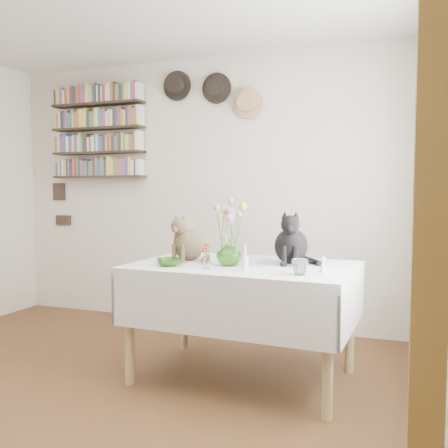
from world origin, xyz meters
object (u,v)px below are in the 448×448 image
at_px(dining_table, 243,293).
at_px(tabby_cat, 189,236).
at_px(flower_vase, 229,252).
at_px(black_cat, 291,236).
at_px(bookshelf_unit, 98,132).

xyz_separation_m(dining_table, tabby_cat, (-0.42, 0.05, 0.36)).
bearing_deg(dining_table, flower_vase, -127.23).
relative_size(tabby_cat, flower_vase, 1.94).
distance_m(tabby_cat, black_cat, 0.71).
xyz_separation_m(black_cat, bookshelf_unit, (-2.19, 0.99, 0.88)).
bearing_deg(black_cat, tabby_cat, 178.92).
bearing_deg(bookshelf_unit, flower_vase, -34.03).
xyz_separation_m(tabby_cat, flower_vase, (0.35, -0.14, -0.08)).
bearing_deg(flower_vase, bookshelf_unit, 145.97).
height_order(flower_vase, bookshelf_unit, bookshelf_unit).
bearing_deg(tabby_cat, flower_vase, -12.47).
relative_size(black_cat, bookshelf_unit, 0.36).
xyz_separation_m(tabby_cat, black_cat, (0.70, 0.10, 0.01)).
bearing_deg(black_cat, bookshelf_unit, 146.18).
relative_size(tabby_cat, bookshelf_unit, 0.34).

